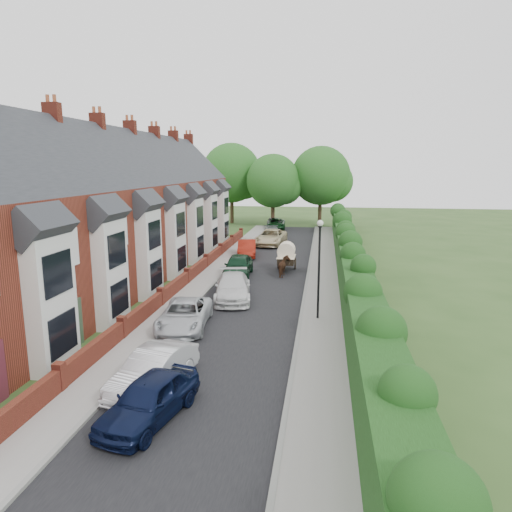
# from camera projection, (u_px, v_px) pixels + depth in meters

# --- Properties ---
(ground) EXTENTS (140.00, 140.00, 0.00)m
(ground) POSITION_uv_depth(u_px,v_px,m) (238.00, 346.00, 20.00)
(ground) COLOR #2D4C1E
(ground) RESTS_ON ground
(road) EXTENTS (6.00, 58.00, 0.02)m
(road) POSITION_uv_depth(u_px,v_px,m) (261.00, 283.00, 30.74)
(road) COLOR black
(road) RESTS_ON ground
(pavement_hedge_side) EXTENTS (2.20, 58.00, 0.12)m
(pavement_hedge_side) POSITION_uv_depth(u_px,v_px,m) (322.00, 285.00, 30.14)
(pavement_hedge_side) COLOR #999590
(pavement_hedge_side) RESTS_ON ground
(pavement_house_side) EXTENTS (1.70, 58.00, 0.12)m
(pavement_house_side) POSITION_uv_depth(u_px,v_px,m) (206.00, 280.00, 31.29)
(pavement_house_side) COLOR #999590
(pavement_house_side) RESTS_ON ground
(kerb_hedge_side) EXTENTS (0.18, 58.00, 0.13)m
(kerb_hedge_side) POSITION_uv_depth(u_px,v_px,m) (306.00, 284.00, 30.29)
(kerb_hedge_side) COLOR gray
(kerb_hedge_side) RESTS_ON ground
(kerb_house_side) EXTENTS (0.18, 58.00, 0.13)m
(kerb_house_side) POSITION_uv_depth(u_px,v_px,m) (217.00, 281.00, 31.18)
(kerb_house_side) COLOR gray
(kerb_house_side) RESTS_ON ground
(hedge) EXTENTS (2.10, 58.00, 2.85)m
(hedge) POSITION_uv_depth(u_px,v_px,m) (351.00, 263.00, 29.57)
(hedge) COLOR black
(hedge) RESTS_ON ground
(terrace_row) EXTENTS (9.05, 40.50, 11.50)m
(terrace_row) POSITION_uv_depth(u_px,v_px,m) (105.00, 216.00, 30.40)
(terrace_row) COLOR maroon
(terrace_row) RESTS_ON ground
(garden_wall_row) EXTENTS (0.35, 40.35, 1.10)m
(garden_wall_row) POSITION_uv_depth(u_px,v_px,m) (187.00, 277.00, 30.39)
(garden_wall_row) COLOR maroon
(garden_wall_row) RESTS_ON ground
(lamppost) EXTENTS (0.32, 0.32, 5.16)m
(lamppost) POSITION_uv_depth(u_px,v_px,m) (319.00, 257.00, 22.75)
(lamppost) COLOR black
(lamppost) RESTS_ON ground
(tree_far_left) EXTENTS (7.14, 6.80, 9.29)m
(tree_far_left) POSITION_uv_depth(u_px,v_px,m) (276.00, 182.00, 58.15)
(tree_far_left) COLOR #332316
(tree_far_left) RESTS_ON ground
(tree_far_right) EXTENTS (7.98, 7.60, 10.31)m
(tree_far_right) POSITION_uv_depth(u_px,v_px,m) (324.00, 177.00, 59.10)
(tree_far_right) COLOR #332316
(tree_far_right) RESTS_ON ground
(tree_far_back) EXTENTS (8.40, 8.00, 10.82)m
(tree_far_back) POSITION_uv_depth(u_px,v_px,m) (235.00, 174.00, 61.75)
(tree_far_back) COLOR #332316
(tree_far_back) RESTS_ON ground
(car_navy) EXTENTS (2.53, 4.38, 1.40)m
(car_navy) POSITION_uv_depth(u_px,v_px,m) (149.00, 399.00, 14.08)
(car_navy) COLOR black
(car_navy) RESTS_ON ground
(car_silver_a) EXTENTS (2.27, 4.43, 1.39)m
(car_silver_a) POSITION_uv_depth(u_px,v_px,m) (154.00, 370.00, 16.12)
(car_silver_a) COLOR silver
(car_silver_a) RESTS_ON ground
(car_silver_b) EXTENTS (2.70, 5.00, 1.33)m
(car_silver_b) POSITION_uv_depth(u_px,v_px,m) (184.00, 315.00, 22.14)
(car_silver_b) COLOR silver
(car_silver_b) RESTS_ON ground
(car_white) EXTENTS (2.89, 5.32, 1.46)m
(car_white) POSITION_uv_depth(u_px,v_px,m) (233.00, 287.00, 26.89)
(car_white) COLOR silver
(car_white) RESTS_ON ground
(car_green) EXTENTS (2.10, 4.67, 1.56)m
(car_green) POSITION_uv_depth(u_px,v_px,m) (238.00, 266.00, 32.49)
(car_green) COLOR black
(car_green) RESTS_ON ground
(car_red) EXTENTS (2.14, 4.54, 1.44)m
(car_red) POSITION_uv_depth(u_px,v_px,m) (247.00, 248.00, 39.71)
(car_red) COLOR maroon
(car_red) RESTS_ON ground
(car_beige) EXTENTS (2.99, 5.76, 1.55)m
(car_beige) POSITION_uv_depth(u_px,v_px,m) (271.00, 237.00, 45.37)
(car_beige) COLOR beige
(car_beige) RESTS_ON ground
(car_grey) EXTENTS (2.65, 4.84, 1.33)m
(car_grey) POSITION_uv_depth(u_px,v_px,m) (272.00, 234.00, 48.66)
(car_grey) COLOR slate
(car_grey) RESTS_ON ground
(car_black) EXTENTS (2.40, 4.23, 1.36)m
(car_black) POSITION_uv_depth(u_px,v_px,m) (274.00, 223.00, 57.71)
(car_black) COLOR black
(car_black) RESTS_ON ground
(horse) EXTENTS (0.80, 1.72, 1.44)m
(horse) POSITION_uv_depth(u_px,v_px,m) (284.00, 267.00, 32.46)
(horse) COLOR #442819
(horse) RESTS_ON ground
(horse_cart) EXTENTS (1.37, 3.03, 2.19)m
(horse_cart) POSITION_uv_depth(u_px,v_px,m) (286.00, 254.00, 34.14)
(horse_cart) COLOR black
(horse_cart) RESTS_ON ground
(car_extra_far) EXTENTS (2.58, 4.96, 1.34)m
(car_extra_far) POSITION_uv_depth(u_px,v_px,m) (276.00, 224.00, 56.61)
(car_extra_far) COLOR black
(car_extra_far) RESTS_ON ground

